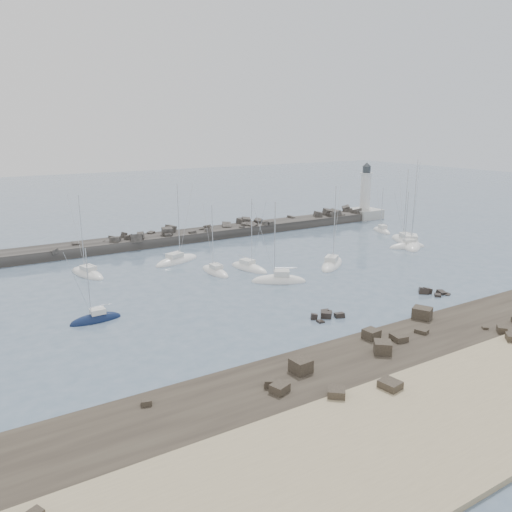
{
  "coord_description": "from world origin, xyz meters",
  "views": [
    {
      "loc": [
        -41.17,
        -54.08,
        22.69
      ],
      "look_at": [
        -0.9,
        12.0,
        2.4
      ],
      "focal_mm": 35.0,
      "sensor_mm": 36.0,
      "label": 1
    }
  ],
  "objects_px": {
    "sailboat_8": "(407,247)",
    "sailboat_3": "(215,272)",
    "sailboat_9": "(405,242)",
    "sailboat_5": "(279,281)",
    "sailboat_1": "(88,274)",
    "sailboat_4": "(177,261)",
    "sailboat_2": "(96,320)",
    "sailboat_6": "(249,268)",
    "sailboat_10": "(411,245)",
    "sailboat_7": "(332,265)",
    "lighthouse": "(365,206)",
    "sailboat_11": "(382,231)"
  },
  "relations": [
    {
      "from": "sailboat_6",
      "to": "sailboat_11",
      "type": "bearing_deg",
      "value": 14.24
    },
    {
      "from": "sailboat_10",
      "to": "sailboat_2",
      "type": "bearing_deg",
      "value": -173.15
    },
    {
      "from": "sailboat_1",
      "to": "sailboat_8",
      "type": "xyz_separation_m",
      "value": [
        56.71,
        -13.5,
        0.02
      ]
    },
    {
      "from": "sailboat_6",
      "to": "sailboat_10",
      "type": "xyz_separation_m",
      "value": [
        35.49,
        -2.07,
        0.02
      ]
    },
    {
      "from": "sailboat_2",
      "to": "sailboat_7",
      "type": "bearing_deg",
      "value": 5.94
    },
    {
      "from": "sailboat_2",
      "to": "sailboat_3",
      "type": "distance_m",
      "value": 23.82
    },
    {
      "from": "sailboat_9",
      "to": "sailboat_10",
      "type": "xyz_separation_m",
      "value": [
        -1.1,
        -2.44,
        -0.0
      ]
    },
    {
      "from": "sailboat_10",
      "to": "sailboat_11",
      "type": "bearing_deg",
      "value": 69.97
    },
    {
      "from": "sailboat_10",
      "to": "sailboat_1",
      "type": "bearing_deg",
      "value": 167.99
    },
    {
      "from": "sailboat_1",
      "to": "sailboat_4",
      "type": "height_order",
      "value": "sailboat_4"
    },
    {
      "from": "sailboat_3",
      "to": "sailboat_5",
      "type": "distance_m",
      "value": 11.03
    },
    {
      "from": "sailboat_8",
      "to": "sailboat_3",
      "type": "bearing_deg",
      "value": 174.04
    },
    {
      "from": "sailboat_1",
      "to": "sailboat_9",
      "type": "height_order",
      "value": "sailboat_9"
    },
    {
      "from": "sailboat_3",
      "to": "sailboat_4",
      "type": "height_order",
      "value": "sailboat_4"
    },
    {
      "from": "sailboat_1",
      "to": "sailboat_11",
      "type": "relative_size",
      "value": 1.27
    },
    {
      "from": "sailboat_5",
      "to": "sailboat_7",
      "type": "relative_size",
      "value": 0.92
    },
    {
      "from": "sailboat_2",
      "to": "sailboat_11",
      "type": "height_order",
      "value": "sailboat_11"
    },
    {
      "from": "sailboat_1",
      "to": "sailboat_5",
      "type": "distance_m",
      "value": 30.1
    },
    {
      "from": "sailboat_10",
      "to": "sailboat_11",
      "type": "height_order",
      "value": "sailboat_10"
    },
    {
      "from": "sailboat_4",
      "to": "sailboat_7",
      "type": "bearing_deg",
      "value": -36.48
    },
    {
      "from": "sailboat_10",
      "to": "sailboat_7",
      "type": "bearing_deg",
      "value": -171.54
    },
    {
      "from": "sailboat_3",
      "to": "sailboat_10",
      "type": "height_order",
      "value": "sailboat_10"
    },
    {
      "from": "lighthouse",
      "to": "sailboat_10",
      "type": "xyz_separation_m",
      "value": [
        -13.04,
        -26.91,
        -2.94
      ]
    },
    {
      "from": "sailboat_4",
      "to": "sailboat_8",
      "type": "relative_size",
      "value": 1.22
    },
    {
      "from": "sailboat_3",
      "to": "sailboat_9",
      "type": "height_order",
      "value": "sailboat_9"
    },
    {
      "from": "sailboat_10",
      "to": "sailboat_3",
      "type": "bearing_deg",
      "value": 175.72
    },
    {
      "from": "sailboat_1",
      "to": "sailboat_6",
      "type": "distance_m",
      "value": 25.49
    },
    {
      "from": "sailboat_3",
      "to": "sailboat_11",
      "type": "distance_m",
      "value": 46.49
    },
    {
      "from": "sailboat_6",
      "to": "lighthouse",
      "type": "bearing_deg",
      "value": 27.1
    },
    {
      "from": "sailboat_4",
      "to": "sailboat_6",
      "type": "distance_m",
      "value": 13.2
    },
    {
      "from": "sailboat_3",
      "to": "sailboat_7",
      "type": "distance_m",
      "value": 19.62
    },
    {
      "from": "sailboat_5",
      "to": "sailboat_9",
      "type": "relative_size",
      "value": 0.84
    },
    {
      "from": "lighthouse",
      "to": "sailboat_3",
      "type": "bearing_deg",
      "value": -156.26
    },
    {
      "from": "lighthouse",
      "to": "sailboat_11",
      "type": "height_order",
      "value": "lighthouse"
    },
    {
      "from": "sailboat_5",
      "to": "sailboat_7",
      "type": "bearing_deg",
      "value": 12.7
    },
    {
      "from": "sailboat_5",
      "to": "sailboat_11",
      "type": "distance_m",
      "value": 43.67
    },
    {
      "from": "lighthouse",
      "to": "sailboat_5",
      "type": "xyz_separation_m",
      "value": [
        -48.2,
        -33.1,
        -2.93
      ]
    },
    {
      "from": "sailboat_1",
      "to": "sailboat_4",
      "type": "relative_size",
      "value": 0.93
    },
    {
      "from": "sailboat_5",
      "to": "sailboat_1",
      "type": "bearing_deg",
      "value": 141.63
    },
    {
      "from": "sailboat_1",
      "to": "lighthouse",
      "type": "bearing_deg",
      "value": 11.35
    },
    {
      "from": "sailboat_1",
      "to": "sailboat_8",
      "type": "relative_size",
      "value": 1.14
    },
    {
      "from": "sailboat_1",
      "to": "sailboat_7",
      "type": "relative_size",
      "value": 0.94
    },
    {
      "from": "sailboat_1",
      "to": "sailboat_10",
      "type": "relative_size",
      "value": 0.75
    },
    {
      "from": "lighthouse",
      "to": "sailboat_6",
      "type": "height_order",
      "value": "lighthouse"
    },
    {
      "from": "sailboat_9",
      "to": "sailboat_3",
      "type": "bearing_deg",
      "value": 179.14
    },
    {
      "from": "sailboat_2",
      "to": "sailboat_8",
      "type": "xyz_separation_m",
      "value": [
        60.43,
        6.51,
        0.01
      ]
    },
    {
      "from": "lighthouse",
      "to": "sailboat_7",
      "type": "height_order",
      "value": "lighthouse"
    },
    {
      "from": "sailboat_9",
      "to": "sailboat_5",
      "type": "bearing_deg",
      "value": -166.6
    },
    {
      "from": "sailboat_5",
      "to": "sailboat_11",
      "type": "relative_size",
      "value": 1.25
    },
    {
      "from": "sailboat_3",
      "to": "sailboat_9",
      "type": "bearing_deg",
      "value": -0.86
    }
  ]
}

